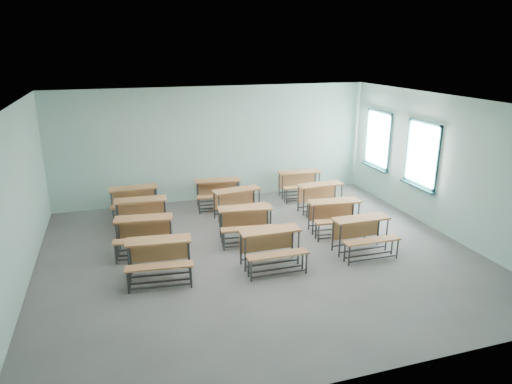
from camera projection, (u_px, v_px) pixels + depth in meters
room at (263, 182)px, 9.28m from camera, size 9.04×8.04×3.24m
desk_unit_r0c0 at (159, 254)px, 8.57m from camera, size 1.30×0.95×0.76m
desk_unit_r0c1 at (271, 243)px, 9.03m from camera, size 1.23×0.83×0.76m
desk_unit_r0c2 at (363, 230)px, 9.65m from camera, size 1.22×0.82×0.76m
desk_unit_r1c0 at (144, 230)px, 9.66m from camera, size 1.31×0.96×0.76m
desk_unit_r1c1 at (246, 219)px, 10.27m from camera, size 1.31×0.97×0.76m
desk_unit_r1c2 at (335, 212)px, 10.71m from camera, size 1.30×0.95×0.76m
desk_unit_r2c0 at (141, 210)px, 10.83m from camera, size 1.26×0.88×0.76m
desk_unit_r2c1 at (239, 200)px, 11.58m from camera, size 1.31×0.97×0.76m
desk_unit_r2c2 at (322, 194)px, 12.04m from camera, size 1.25×0.87×0.76m
desk_unit_r3c0 at (134, 198)px, 11.74m from camera, size 1.24×0.85×0.76m
desk_unit_r3c1 at (218, 189)px, 12.41m from camera, size 1.30×0.95×0.76m
desk_unit_r3c2 at (301, 181)px, 13.22m from camera, size 1.27×0.90×0.76m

